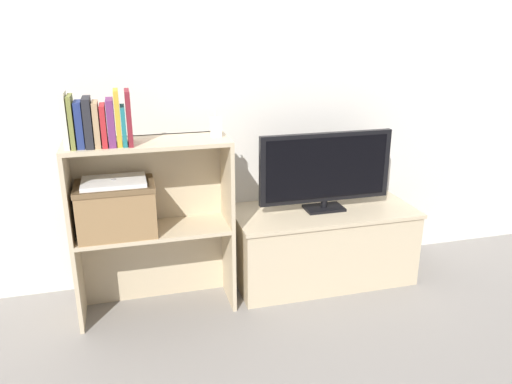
{
  "coord_description": "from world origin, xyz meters",
  "views": [
    {
      "loc": [
        -0.65,
        -2.24,
        1.46
      ],
      "look_at": [
        0.0,
        0.14,
        0.61
      ],
      "focal_mm": 35.0,
      "sensor_mm": 36.0,
      "label": 1
    }
  ],
  "objects_px": {
    "book_crimson": "(104,125)",
    "book_maroon": "(129,117)",
    "baby_monitor": "(216,127)",
    "tv": "(326,169)",
    "book_charcoal": "(88,122)",
    "book_mustard": "(118,118)",
    "book_plum": "(111,122)",
    "laptop": "(114,182)",
    "tv_stand": "(322,244)",
    "storage_basket_left": "(116,207)",
    "book_tan": "(96,124)",
    "book_olive": "(72,122)",
    "book_ivory": "(65,120)",
    "book_teal": "(124,125)",
    "book_navy": "(79,124)"
  },
  "relations": [
    {
      "from": "book_ivory",
      "to": "book_maroon",
      "type": "xyz_separation_m",
      "value": [
        0.28,
        0.0,
        -0.0
      ]
    },
    {
      "from": "book_tan",
      "to": "baby_monitor",
      "type": "bearing_deg",
      "value": 4.21
    },
    {
      "from": "tv",
      "to": "laptop",
      "type": "xyz_separation_m",
      "value": [
        -1.14,
        -0.1,
        0.05
      ]
    },
    {
      "from": "tv",
      "to": "book_mustard",
      "type": "xyz_separation_m",
      "value": [
        -1.09,
        -0.12,
        0.36
      ]
    },
    {
      "from": "baby_monitor",
      "to": "book_mustard",
      "type": "bearing_deg",
      "value": -174.93
    },
    {
      "from": "book_crimson",
      "to": "book_maroon",
      "type": "relative_size",
      "value": 0.76
    },
    {
      "from": "book_teal",
      "to": "baby_monitor",
      "type": "xyz_separation_m",
      "value": [
        0.44,
        0.04,
        -0.04
      ]
    },
    {
      "from": "tv",
      "to": "book_navy",
      "type": "xyz_separation_m",
      "value": [
        -1.26,
        -0.12,
        0.34
      ]
    },
    {
      "from": "book_tan",
      "to": "book_teal",
      "type": "xyz_separation_m",
      "value": [
        0.12,
        0.0,
        -0.01
      ]
    },
    {
      "from": "baby_monitor",
      "to": "book_maroon",
      "type": "bearing_deg",
      "value": -174.33
    },
    {
      "from": "book_ivory",
      "to": "baby_monitor",
      "type": "bearing_deg",
      "value": 3.4
    },
    {
      "from": "book_ivory",
      "to": "book_crimson",
      "type": "bearing_deg",
      "value": 0.0
    },
    {
      "from": "book_ivory",
      "to": "book_olive",
      "type": "height_order",
      "value": "book_ivory"
    },
    {
      "from": "book_tan",
      "to": "book_plum",
      "type": "distance_m",
      "value": 0.06
    },
    {
      "from": "book_crimson",
      "to": "baby_monitor",
      "type": "xyz_separation_m",
      "value": [
        0.53,
        0.04,
        -0.04
      ]
    },
    {
      "from": "book_plum",
      "to": "book_crimson",
      "type": "bearing_deg",
      "value": 180.0
    },
    {
      "from": "baby_monitor",
      "to": "storage_basket_left",
      "type": "xyz_separation_m",
      "value": [
        -0.51,
        -0.02,
        -0.36
      ]
    },
    {
      "from": "book_tan",
      "to": "book_crimson",
      "type": "height_order",
      "value": "book_tan"
    },
    {
      "from": "tv_stand",
      "to": "book_charcoal",
      "type": "height_order",
      "value": "book_charcoal"
    },
    {
      "from": "tv",
      "to": "book_charcoal",
      "type": "distance_m",
      "value": 1.28
    },
    {
      "from": "book_olive",
      "to": "laptop",
      "type": "xyz_separation_m",
      "value": [
        0.15,
        0.03,
        -0.3
      ]
    },
    {
      "from": "book_olive",
      "to": "book_teal",
      "type": "bearing_deg",
      "value": 0.0
    },
    {
      "from": "book_plum",
      "to": "laptop",
      "type": "xyz_separation_m",
      "value": [
        -0.01,
        0.03,
        -0.29
      ]
    },
    {
      "from": "book_crimson",
      "to": "book_maroon",
      "type": "distance_m",
      "value": 0.12
    },
    {
      "from": "laptop",
      "to": "book_plum",
      "type": "bearing_deg",
      "value": -62.81
    },
    {
      "from": "book_olive",
      "to": "book_crimson",
      "type": "relative_size",
      "value": 1.25
    },
    {
      "from": "tv",
      "to": "book_plum",
      "type": "distance_m",
      "value": 1.18
    },
    {
      "from": "book_olive",
      "to": "book_maroon",
      "type": "xyz_separation_m",
      "value": [
        0.25,
        0.0,
        0.01
      ]
    },
    {
      "from": "book_crimson",
      "to": "book_plum",
      "type": "relative_size",
      "value": 0.89
    },
    {
      "from": "book_mustard",
      "to": "tv_stand",
      "type": "bearing_deg",
      "value": 6.57
    },
    {
      "from": "book_crimson",
      "to": "book_teal",
      "type": "relative_size",
      "value": 1.06
    },
    {
      "from": "book_olive",
      "to": "book_charcoal",
      "type": "bearing_deg",
      "value": 0.0
    },
    {
      "from": "book_mustard",
      "to": "book_teal",
      "type": "relative_size",
      "value": 1.42
    },
    {
      "from": "book_olive",
      "to": "book_maroon",
      "type": "bearing_deg",
      "value": 0.0
    },
    {
      "from": "book_navy",
      "to": "book_maroon",
      "type": "bearing_deg",
      "value": -0.0
    },
    {
      "from": "tv_stand",
      "to": "book_olive",
      "type": "bearing_deg",
      "value": -174.44
    },
    {
      "from": "book_tan",
      "to": "book_mustard",
      "type": "distance_m",
      "value": 0.1
    },
    {
      "from": "tv_stand",
      "to": "book_mustard",
      "type": "distance_m",
      "value": 1.37
    },
    {
      "from": "book_charcoal",
      "to": "book_tan",
      "type": "distance_m",
      "value": 0.04
    },
    {
      "from": "book_tan",
      "to": "book_teal",
      "type": "relative_size",
      "value": 1.14
    },
    {
      "from": "laptop",
      "to": "book_maroon",
      "type": "bearing_deg",
      "value": -15.43
    },
    {
      "from": "book_tan",
      "to": "book_maroon",
      "type": "height_order",
      "value": "book_maroon"
    },
    {
      "from": "book_plum",
      "to": "laptop",
      "type": "distance_m",
      "value": 0.29
    },
    {
      "from": "tv_stand",
      "to": "baby_monitor",
      "type": "height_order",
      "value": "baby_monitor"
    },
    {
      "from": "book_charcoal",
      "to": "book_tan",
      "type": "bearing_deg",
      "value": 0.0
    },
    {
      "from": "book_charcoal",
      "to": "book_maroon",
      "type": "bearing_deg",
      "value": 0.0
    },
    {
      "from": "book_tan",
      "to": "storage_basket_left",
      "type": "distance_m",
      "value": 0.42
    },
    {
      "from": "book_navy",
      "to": "book_plum",
      "type": "bearing_deg",
      "value": -0.0
    },
    {
      "from": "book_maroon",
      "to": "book_ivory",
      "type": "bearing_deg",
      "value": 180.0
    },
    {
      "from": "baby_monitor",
      "to": "storage_basket_left",
      "type": "distance_m",
      "value": 0.62
    }
  ]
}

